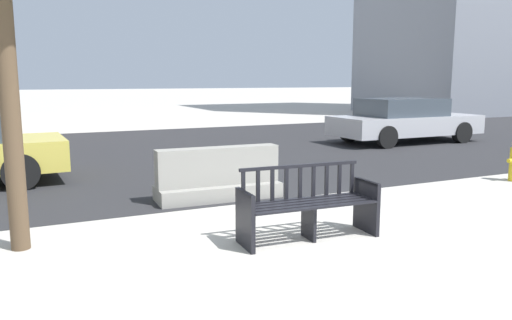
# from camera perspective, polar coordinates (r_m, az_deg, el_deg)

# --- Properties ---
(ground_plane) EXTENTS (200.00, 200.00, 0.00)m
(ground_plane) POSITION_cam_1_polar(r_m,az_deg,el_deg) (5.49, 9.47, -11.28)
(ground_plane) COLOR #B7B2A8
(street_asphalt) EXTENTS (120.00, 12.00, 0.01)m
(street_asphalt) POSITION_cam_1_polar(r_m,az_deg,el_deg) (13.39, -12.06, 0.81)
(street_asphalt) COLOR #28282B
(street_asphalt) RESTS_ON ground
(street_bench) EXTENTS (1.71, 0.61, 0.88)m
(street_bench) POSITION_cam_1_polar(r_m,az_deg,el_deg) (6.06, 5.95, -5.33)
(street_bench) COLOR black
(street_bench) RESTS_ON ground
(jersey_barrier_centre) EXTENTS (2.02, 0.74, 0.84)m
(jersey_barrier_centre) POSITION_cam_1_polar(r_m,az_deg,el_deg) (8.06, -4.33, -2.06)
(jersey_barrier_centre) COLOR gray
(jersey_barrier_centre) RESTS_ON ground
(car_sedan_mid) EXTENTS (4.65, 1.99, 1.35)m
(car_sedan_mid) POSITION_cam_1_polar(r_m,az_deg,el_deg) (15.92, 16.58, 4.39)
(car_sedan_mid) COLOR #B7B7BC
(car_sedan_mid) RESTS_ON ground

